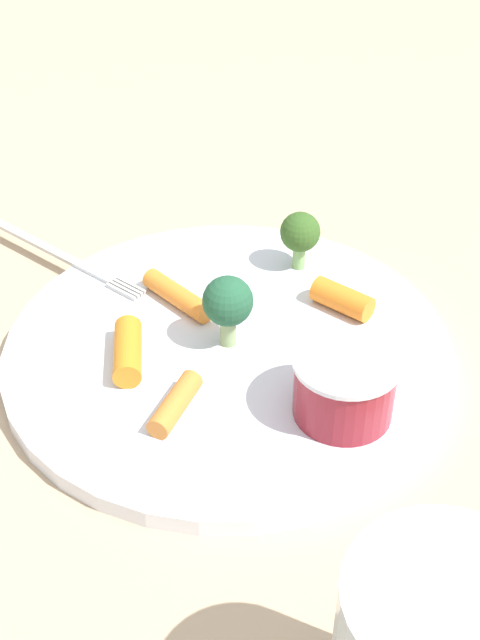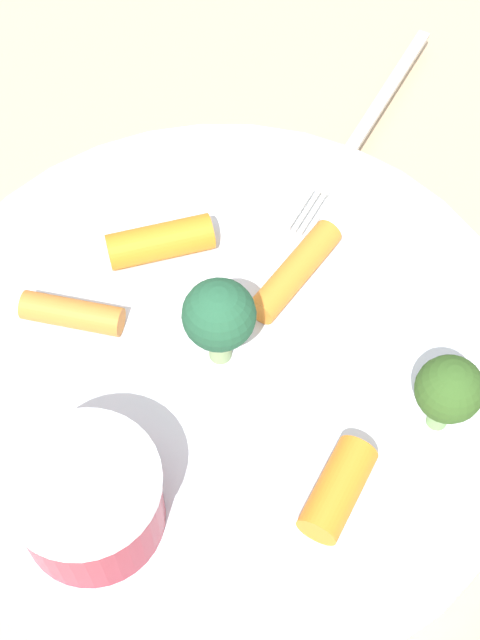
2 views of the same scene
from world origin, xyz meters
name	(u,v)px [view 1 (image 1 of 2)]	position (x,y,z in m)	size (l,w,h in m)	color
ground_plane	(228,357)	(0.00, 0.00, 0.00)	(2.40, 2.40, 0.00)	tan
plate	(228,350)	(0.00, 0.00, 0.01)	(0.29, 0.29, 0.01)	white
sauce_cup	(344,386)	(0.09, 0.01, 0.03)	(0.06, 0.06, 0.04)	maroon
broccoli_floret_0	(229,298)	(0.00, 0.00, 0.04)	(0.03, 0.03, 0.05)	#8EA96E
broccoli_floret_1	(300,233)	(-0.04, 0.09, 0.04)	(0.03, 0.03, 0.04)	#82B567
carrot_stick_0	(175,404)	(0.03, -0.06, 0.02)	(0.01, 0.01, 0.05)	orange
carrot_stick_1	(180,294)	(-0.05, 0.00, 0.02)	(0.01, 0.01, 0.06)	orange
carrot_stick_2	(128,351)	(-0.03, -0.06, 0.02)	(0.02, 0.02, 0.05)	orange
carrot_stick_3	(342,299)	(0.02, 0.08, 0.02)	(0.02, 0.02, 0.04)	orange
fork	(63,256)	(-0.16, -0.03, 0.01)	(0.16, 0.04, 0.00)	beige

